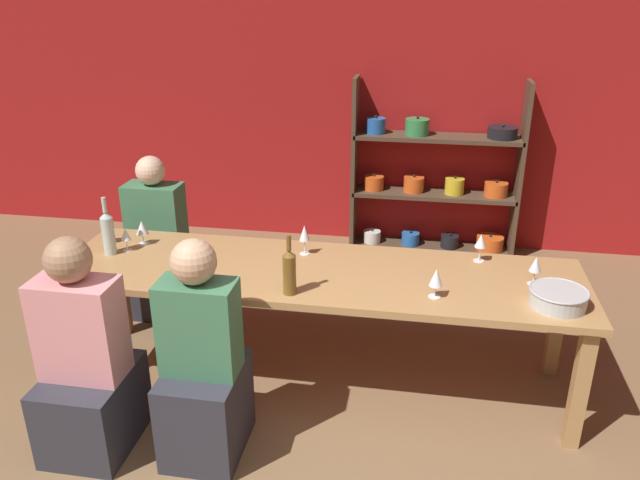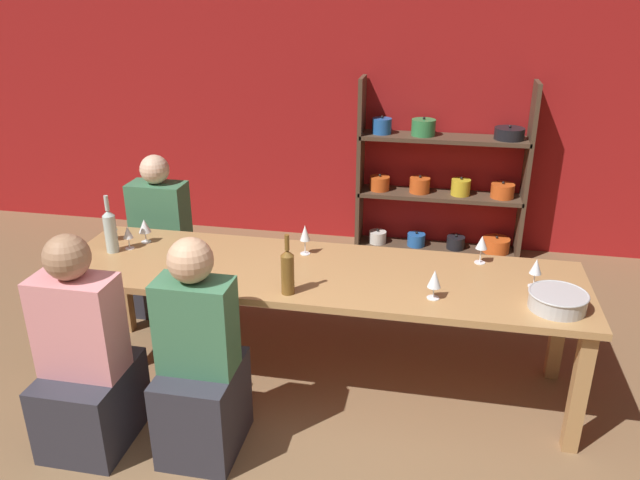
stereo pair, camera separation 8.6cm
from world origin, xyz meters
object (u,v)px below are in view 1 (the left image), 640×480
wine_glass_red_a (304,234)px  wine_glass_red_b (436,278)px  shelf_unit (437,185)px  wine_glass_white_a (107,226)px  wine_glass_red_c (536,265)px  person_near_b (87,373)px  dining_table (317,282)px  wine_bottle_green (108,232)px  wine_bottle_dark (289,271)px  mixing_bowl (558,297)px  wine_glass_empty_a (126,235)px  person_far_a (160,255)px  wine_glass_red_d (142,228)px  person_near_a (203,376)px  wine_glass_red_e (481,242)px

wine_glass_red_a → wine_glass_red_b: bearing=-28.7°
shelf_unit → wine_glass_white_a: bearing=-136.1°
wine_glass_red_c → person_near_b: (-2.29, -0.78, -0.44)m
dining_table → wine_bottle_green: (-1.29, 0.02, 0.22)m
dining_table → wine_glass_red_b: wine_glass_red_b is taller
dining_table → wine_bottle_dark: size_ratio=8.99×
mixing_bowl → wine_glass_empty_a: wine_glass_empty_a is taller
wine_glass_red_c → person_near_b: size_ratio=0.14×
wine_bottle_dark → person_far_a: (-1.22, 1.05, -0.46)m
shelf_unit → person_far_a: 2.50m
shelf_unit → wine_glass_white_a: (-2.09, -2.01, 0.25)m
wine_glass_red_d → person_near_a: 1.21m
wine_glass_red_b → person_near_b: (-1.75, -0.54, -0.43)m
mixing_bowl → wine_glass_red_a: size_ratio=1.59×
wine_glass_red_d → person_far_a: size_ratio=0.13×
mixing_bowl → wine_glass_empty_a: bearing=173.5°
shelf_unit → wine_glass_red_b: 2.43m
dining_table → wine_glass_empty_a: bearing=176.1°
wine_glass_red_e → wine_glass_empty_a: size_ratio=1.17×
wine_bottle_dark → wine_glass_red_b: (0.77, 0.09, -0.02)m
wine_bottle_green → person_near_b: person_near_b is taller
wine_glass_white_a → person_near_a: size_ratio=0.14×
dining_table → person_far_a: person_far_a is taller
wine_glass_red_b → wine_glass_red_e: size_ratio=0.95×
wine_glass_red_c → wine_glass_empty_a: wine_glass_red_c is taller
wine_bottle_green → wine_glass_red_d: (0.13, 0.18, -0.04)m
wine_bottle_green → person_near_b: 0.93m
wine_glass_red_a → wine_glass_white_a: 1.27m
wine_glass_empty_a → person_far_a: bearing=99.0°
dining_table → wine_glass_red_e: bearing=17.4°
wine_glass_red_a → person_near_a: (-0.35, -0.91, -0.44)m
shelf_unit → wine_glass_red_e: shelf_unit is taller
shelf_unit → wine_glass_white_a: 2.91m
dining_table → wine_glass_empty_a: wine_glass_empty_a is taller
wine_glass_red_c → wine_glass_white_a: wine_glass_white_a is taller
wine_glass_white_a → person_near_b: person_near_b is taller
wine_glass_red_e → wine_glass_empty_a: wine_glass_red_e is taller
wine_glass_red_c → wine_bottle_dark: bearing=-165.5°
shelf_unit → mixing_bowl: 2.48m
wine_glass_red_d → wine_glass_red_c: bearing=-4.0°
wine_glass_red_e → wine_glass_red_a: bearing=-175.9°
wine_glass_red_d → wine_glass_empty_a: wine_glass_red_d is taller
wine_glass_empty_a → person_near_b: bearing=-80.7°
wine_glass_red_d → wine_glass_red_e: bearing=2.6°
wine_glass_empty_a → person_near_b: (0.14, -0.84, -0.43)m
wine_glass_red_c → person_near_b: person_near_b is taller
wine_glass_red_c → person_near_b: 2.46m
shelf_unit → person_near_b: 3.45m
person_near_a → wine_glass_red_a: bearing=68.9°
wine_glass_red_c → wine_glass_red_d: 2.38m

